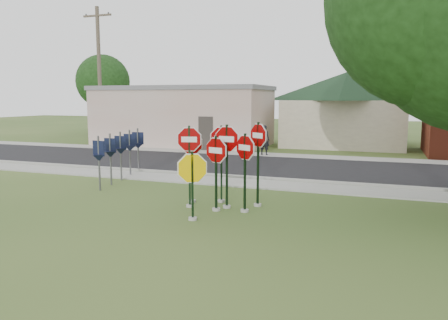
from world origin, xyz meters
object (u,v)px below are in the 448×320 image
(stop_sign_yellow, at_px, (192,178))
(pedestrian, at_px, (264,140))
(utility_pole_near, at_px, (99,75))
(stop_sign_center, at_px, (216,163))
(stop_sign_left, at_px, (189,155))

(stop_sign_yellow, bearing_deg, pedestrian, 96.87)
(utility_pole_near, height_order, pedestrian, utility_pole_near)
(stop_sign_yellow, relative_size, pedestrian, 1.16)
(stop_sign_center, distance_m, stop_sign_left, 0.95)
(stop_sign_yellow, height_order, pedestrian, stop_sign_yellow)
(stop_sign_yellow, distance_m, stop_sign_left, 1.54)
(stop_sign_center, xyz_separation_m, utility_pole_near, (-14.02, 13.94, 3.54))
(stop_sign_center, height_order, utility_pole_near, utility_pole_near)
(stop_sign_center, relative_size, stop_sign_yellow, 1.16)
(utility_pole_near, xyz_separation_m, pedestrian, (12.10, -1.19, -4.04))
(pedestrian, bearing_deg, stop_sign_yellow, 104.42)
(utility_pole_near, distance_m, pedestrian, 12.81)
(stop_sign_yellow, xyz_separation_m, stop_sign_left, (-0.68, 1.31, 0.44))
(stop_sign_center, distance_m, utility_pole_near, 20.08)
(stop_sign_left, relative_size, utility_pole_near, 0.28)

